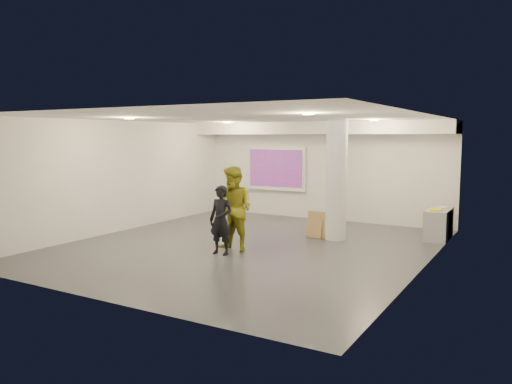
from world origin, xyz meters
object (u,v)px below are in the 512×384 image
Objects in this scene: column at (336,180)px; projection_screen at (276,169)px; credenza at (439,224)px; man at (234,209)px; woman at (221,220)px.

projection_screen is at bearing 139.44° from column.
column is at bearing -149.73° from credenza.
projection_screen is 1.10× the size of man.
column is 2.85m from man.
projection_screen is 5.29m from man.
credenza is (2.22, 1.37, -1.12)m from column.
projection_screen is (-3.10, 2.65, 0.03)m from column.
column is 3.27m from woman.
projection_screen is 5.67m from woman.
woman is (1.50, -5.41, -0.77)m from projection_screen.
credenza is at bearing 31.70° from column.
projection_screen is at bearing 116.25° from man.
projection_screen is 1.61× the size of credenza.
credenza is at bearing 53.66° from man.
column is 1.57× the size of man.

